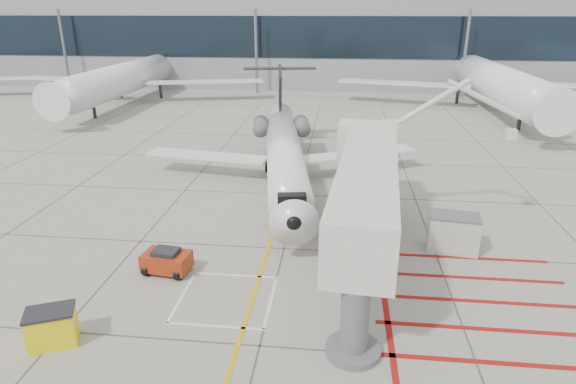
# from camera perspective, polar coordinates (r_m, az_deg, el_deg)

# --- Properties ---
(ground_plane) EXTENTS (260.00, 260.00, 0.00)m
(ground_plane) POSITION_cam_1_polar(r_m,az_deg,el_deg) (22.54, -1.69, -11.43)
(ground_plane) COLOR #9E9788
(ground_plane) RESTS_ON ground
(regional_jet) EXTENTS (25.66, 30.40, 7.18)m
(regional_jet) POSITION_cam_1_polar(r_m,az_deg,el_deg) (32.48, -0.25, 5.82)
(regional_jet) COLOR white
(regional_jet) RESTS_ON ground_plane
(jet_bridge) EXTENTS (10.06, 18.67, 7.20)m
(jet_bridge) POSITION_cam_1_polar(r_m,az_deg,el_deg) (22.66, 9.21, -1.28)
(jet_bridge) COLOR silver
(jet_bridge) RESTS_ON ground_plane
(pushback_tug) EXTENTS (2.37, 1.65, 1.29)m
(pushback_tug) POSITION_cam_1_polar(r_m,az_deg,el_deg) (24.26, -14.20, -7.85)
(pushback_tug) COLOR #9E2B0F
(pushback_tug) RESTS_ON ground_plane
(spill_bin) EXTENTS (2.02, 1.73, 1.48)m
(spill_bin) POSITION_cam_1_polar(r_m,az_deg,el_deg) (21.00, -26.19, -14.16)
(spill_bin) COLOR yellow
(spill_bin) RESTS_ON ground_plane
(baggage_cart) EXTENTS (2.24, 1.81, 1.23)m
(baggage_cart) POSITION_cam_1_polar(r_m,az_deg,el_deg) (27.92, 9.80, -3.60)
(baggage_cart) COLOR #5A595E
(baggage_cart) RESTS_ON ground_plane
(ground_power_unit) EXTENTS (2.73, 1.82, 2.01)m
(ground_power_unit) POSITION_cam_1_polar(r_m,az_deg,el_deg) (26.86, 18.98, -4.59)
(ground_power_unit) COLOR #BBB9B2
(ground_power_unit) RESTS_ON ground_plane
(cone_nose) EXTENTS (0.38, 0.38, 0.53)m
(cone_nose) POSITION_cam_1_polar(r_m,az_deg,el_deg) (28.53, -2.20, -3.50)
(cone_nose) COLOR #EC470C
(cone_nose) RESTS_ON ground_plane
(cone_side) EXTENTS (0.33, 0.33, 0.46)m
(cone_side) POSITION_cam_1_polar(r_m,az_deg,el_deg) (29.43, 1.46, -2.78)
(cone_side) COLOR #FF4F0D
(cone_side) RESTS_ON ground_plane
(terminal_building) EXTENTS (180.00, 28.00, 14.00)m
(terminal_building) POSITION_cam_1_polar(r_m,az_deg,el_deg) (89.28, 11.44, 17.32)
(terminal_building) COLOR gray
(terminal_building) RESTS_ON ground_plane
(terminal_glass_band) EXTENTS (180.00, 0.10, 6.00)m
(terminal_glass_band) POSITION_cam_1_polar(r_m,az_deg,el_deg) (75.25, 12.36, 17.41)
(terminal_glass_band) COLOR black
(terminal_glass_band) RESTS_ON ground_plane
(bg_aircraft_b) EXTENTS (35.55, 39.50, 11.85)m
(bg_aircraft_b) POSITION_cam_1_polar(r_m,az_deg,el_deg) (71.12, -18.11, 15.02)
(bg_aircraft_b) COLOR silver
(bg_aircraft_b) RESTS_ON ground_plane
(bg_aircraft_c) EXTENTS (38.25, 42.50, 12.75)m
(bg_aircraft_c) POSITION_cam_1_polar(r_m,az_deg,el_deg) (67.74, 23.08, 14.55)
(bg_aircraft_c) COLOR silver
(bg_aircraft_c) RESTS_ON ground_plane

